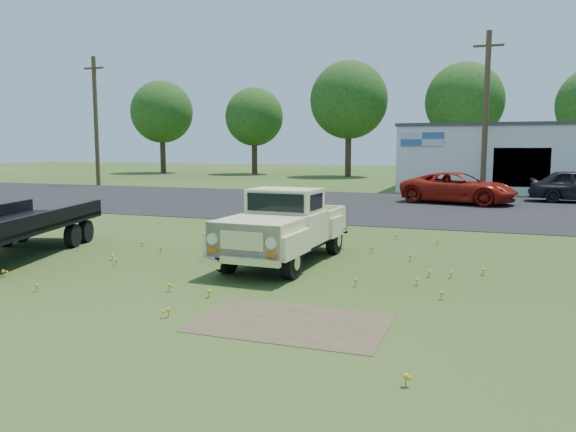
# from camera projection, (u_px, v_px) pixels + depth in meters

# --- Properties ---
(ground) EXTENTS (140.00, 140.00, 0.00)m
(ground) POSITION_uv_depth(u_px,v_px,m) (272.00, 275.00, 12.20)
(ground) COLOR #2C4516
(ground) RESTS_ON ground
(asphalt_lot) EXTENTS (90.00, 14.00, 0.02)m
(asphalt_lot) POSITION_uv_depth(u_px,v_px,m) (389.00, 206.00, 26.20)
(asphalt_lot) COLOR black
(asphalt_lot) RESTS_ON ground
(dirt_patch_a) EXTENTS (3.00, 2.00, 0.01)m
(dirt_patch_a) POSITION_uv_depth(u_px,v_px,m) (291.00, 323.00, 8.90)
(dirt_patch_a) COLOR brown
(dirt_patch_a) RESTS_ON ground
(dirt_patch_b) EXTENTS (2.20, 1.60, 0.01)m
(dirt_patch_b) POSITION_uv_depth(u_px,v_px,m) (252.00, 244.00, 16.14)
(dirt_patch_b) COLOR brown
(dirt_patch_b) RESTS_ON ground
(commercial_building) EXTENTS (14.20, 8.20, 4.15)m
(commercial_building) POSITION_uv_depth(u_px,v_px,m) (519.00, 157.00, 35.12)
(commercial_building) COLOR silver
(commercial_building) RESTS_ON ground
(utility_pole_west) EXTENTS (1.60, 0.30, 9.00)m
(utility_pole_west) POSITION_uv_depth(u_px,v_px,m) (96.00, 120.00, 39.57)
(utility_pole_west) COLOR #3F301D
(utility_pole_west) RESTS_ON ground
(utility_pole_mid) EXTENTS (1.60, 0.30, 9.00)m
(utility_pole_mid) POSITION_uv_depth(u_px,v_px,m) (486.00, 113.00, 30.82)
(utility_pole_mid) COLOR #3F301D
(utility_pole_mid) RESTS_ON ground
(treeline_a) EXTENTS (6.40, 6.40, 9.52)m
(treeline_a) POSITION_uv_depth(u_px,v_px,m) (162.00, 112.00, 58.19)
(treeline_a) COLOR #3C2C1B
(treeline_a) RESTS_ON ground
(treeline_b) EXTENTS (5.76, 5.76, 8.57)m
(treeline_b) POSITION_uv_depth(u_px,v_px,m) (254.00, 117.00, 55.83)
(treeline_b) COLOR #3C2C1B
(treeline_b) RESTS_ON ground
(treeline_c) EXTENTS (7.04, 7.04, 10.47)m
(treeline_c) POSITION_uv_depth(u_px,v_px,m) (349.00, 100.00, 50.91)
(treeline_c) COLOR #3C2C1B
(treeline_c) RESTS_ON ground
(treeline_d) EXTENTS (6.72, 6.72, 10.00)m
(treeline_d) POSITION_uv_depth(u_px,v_px,m) (464.00, 102.00, 48.52)
(treeline_d) COLOR #3C2C1B
(treeline_d) RESTS_ON ground
(vintage_pickup_truck) EXTENTS (2.11, 5.01, 1.79)m
(vintage_pickup_truck) POSITION_uv_depth(u_px,v_px,m) (285.00, 226.00, 13.40)
(vintage_pickup_truck) COLOR beige
(vintage_pickup_truck) RESTS_ON ground
(flatbed_trailer) EXTENTS (3.99, 7.10, 1.84)m
(flatbed_trailer) POSITION_uv_depth(u_px,v_px,m) (9.00, 221.00, 14.09)
(flatbed_trailer) COLOR black
(flatbed_trailer) RESTS_ON ground
(red_pickup) EXTENTS (5.85, 3.72, 1.50)m
(red_pickup) POSITION_uv_depth(u_px,v_px,m) (458.00, 188.00, 27.31)
(red_pickup) COLOR #9B1A0E
(red_pickup) RESTS_ON ground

